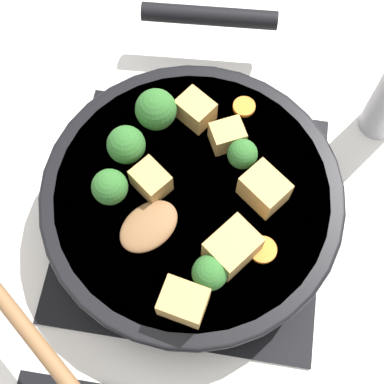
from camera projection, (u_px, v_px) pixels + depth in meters
ground_plane at (192, 216)px, 0.65m from camera, size 2.40×2.40×0.00m
front_burner_grate at (192, 212)px, 0.64m from camera, size 0.31×0.31×0.03m
skillet_pan at (192, 197)px, 0.60m from camera, size 0.33×0.43×0.05m
wooden_spoon at (81, 284)px, 0.53m from camera, size 0.24×0.25×0.02m
tofu_cube_center_large at (227, 136)px, 0.59m from camera, size 0.04×0.04×0.03m
tofu_cube_near_handle at (232, 248)px, 0.53m from camera, size 0.06×0.06×0.04m
tofu_cube_east_chunk at (196, 110)px, 0.60m from camera, size 0.05×0.05×0.03m
tofu_cube_west_chunk at (264, 189)px, 0.56m from camera, size 0.06×0.06×0.04m
tofu_cube_back_piece at (150, 183)px, 0.57m from camera, size 0.05×0.05×0.03m
tofu_cube_front_piece at (183, 302)px, 0.51m from camera, size 0.05×0.04×0.04m
broccoli_floret_near_spoon at (126, 145)px, 0.57m from camera, size 0.04×0.04×0.05m
broccoli_floret_center_top at (210, 273)px, 0.52m from camera, size 0.04×0.04×0.04m
broccoli_floret_east_rim at (242, 154)px, 0.57m from camera, size 0.03×0.03×0.04m
broccoli_floret_west_rim at (110, 187)px, 0.55m from camera, size 0.04×0.04×0.05m
broccoli_floret_north_edge at (156, 110)px, 0.58m from camera, size 0.05×0.05×0.05m
carrot_slice_orange_thin at (244, 107)px, 0.62m from camera, size 0.03×0.03×0.01m
carrot_slice_near_center at (263, 250)px, 0.55m from camera, size 0.03×0.03×0.01m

